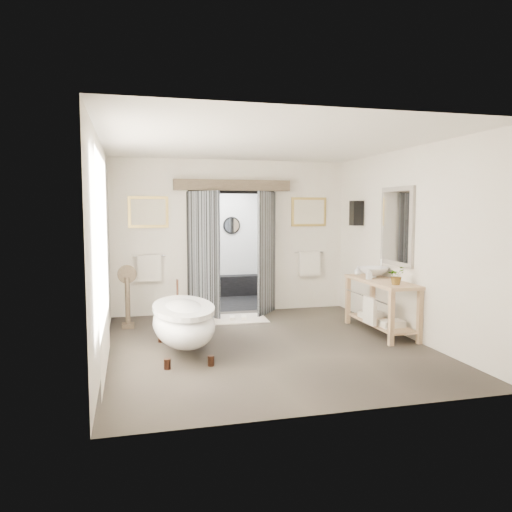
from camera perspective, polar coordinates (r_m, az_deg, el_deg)
The scene contains 13 objects.
ground_plane at distance 7.36m, azimuth 1.16°, elevation -10.17°, with size 5.00×5.00×0.00m, color #484136.
room_shell at distance 6.96m, azimuth 1.18°, elevation 4.45°, with size 4.52×5.02×2.91m.
shower_room at distance 11.04m, azimuth -4.32°, elevation -0.19°, with size 2.22×2.01×2.51m.
back_wall_dressing at distance 9.35m, azimuth -2.58°, elevation 2.86°, with size 3.82×0.73×2.52m.
clawfoot_tub at distance 6.94m, azimuth -8.29°, elevation -7.40°, with size 0.83×1.85×0.90m.
vanity at distance 8.20m, azimuth 13.99°, elevation -5.09°, with size 0.57×1.60×0.85m.
pedestal_mirror at distance 8.58m, azimuth -14.46°, elevation -4.99°, with size 0.31×0.20×1.06m.
rug at distance 9.03m, azimuth -2.69°, elevation -7.19°, with size 1.20×0.80×0.01m, color beige.
slippers at distance 9.00m, azimuth -2.06°, elevation -7.04°, with size 0.35×0.25×0.05m.
basin at distance 8.45m, azimuth 13.27°, elevation -1.82°, with size 0.49×0.49×0.17m, color white.
plant at distance 7.71m, azimuth 15.73°, elevation -2.15°, with size 0.25×0.22×0.28m, color gray.
soap_bottle_a at distance 8.20m, azimuth 12.80°, elevation -1.99°, with size 0.08×0.08×0.18m, color gray.
soap_bottle_b at distance 8.69m, azimuth 11.54°, elevation -1.65°, with size 0.12×0.12×0.15m, color gray.
Camera 1 is at (-1.88, -6.83, 1.97)m, focal length 35.00 mm.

